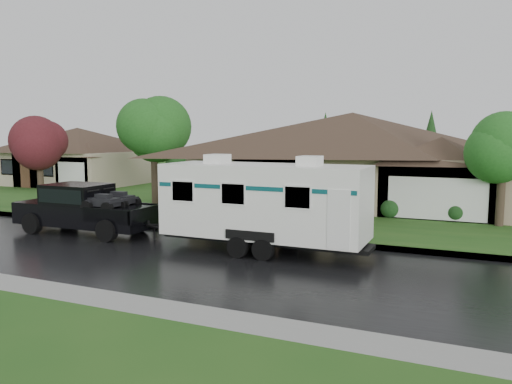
{
  "coord_description": "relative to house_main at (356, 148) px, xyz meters",
  "views": [
    {
      "loc": [
        9.04,
        -16.93,
        4.45
      ],
      "look_at": [
        0.73,
        2.0,
        2.03
      ],
      "focal_mm": 35.0,
      "sensor_mm": 36.0,
      "label": 1
    }
  ],
  "objects": [
    {
      "name": "ground",
      "position": [
        -2.29,
        -13.84,
        -3.59
      ],
      "size": [
        140.0,
        140.0,
        0.0
      ],
      "primitive_type": "plane",
      "color": "#23541A",
      "rests_on": "ground"
    },
    {
      "name": "road",
      "position": [
        -2.29,
        -15.84,
        -3.59
      ],
      "size": [
        140.0,
        8.0,
        0.01
      ],
      "primitive_type": "cube",
      "color": "black",
      "rests_on": "ground"
    },
    {
      "name": "curb",
      "position": [
        -2.29,
        -11.59,
        -3.52
      ],
      "size": [
        140.0,
        0.5,
        0.15
      ],
      "primitive_type": "cube",
      "color": "gray",
      "rests_on": "ground"
    },
    {
      "name": "lawn",
      "position": [
        -2.29,
        1.16,
        -3.52
      ],
      "size": [
        140.0,
        26.0,
        0.15
      ],
      "primitive_type": "cube",
      "color": "#23541A",
      "rests_on": "ground"
    },
    {
      "name": "house_main",
      "position": [
        0.0,
        0.0,
        0.0
      ],
      "size": [
        19.44,
        10.8,
        6.9
      ],
      "color": "tan",
      "rests_on": "lawn"
    },
    {
      "name": "house_far",
      "position": [
        -24.07,
        2.02,
        -0.62
      ],
      "size": [
        10.8,
        8.64,
        5.8
      ],
      "color": "tan",
      "rests_on": "lawn"
    },
    {
      "name": "tree_left_green",
      "position": [
        -11.11,
        -5.46,
        1.12
      ],
      "size": [
        3.97,
        3.97,
        6.57
      ],
      "color": "#382B1E",
      "rests_on": "lawn"
    },
    {
      "name": "tree_red",
      "position": [
        -17.77,
        -8.05,
        0.25
      ],
      "size": [
        3.22,
        3.22,
        5.33
      ],
      "color": "#382B1E",
      "rests_on": "lawn"
    },
    {
      "name": "tree_right_green",
      "position": [
        7.94,
        -5.07,
        0.09
      ],
      "size": [
        3.08,
        3.08,
        5.09
      ],
      "color": "#382B1E",
      "rests_on": "lawn"
    },
    {
      "name": "shrub_row",
      "position": [
        -0.29,
        -4.54,
        -2.94
      ],
      "size": [
        13.6,
        1.0,
        1.0
      ],
      "color": "#143814",
      "rests_on": "lawn"
    },
    {
      "name": "pickup_truck",
      "position": [
        -9.25,
        -13.62,
        -2.41
      ],
      "size": [
        6.61,
        2.51,
        2.2
      ],
      "color": "black",
      "rests_on": "ground"
    },
    {
      "name": "travel_trailer",
      "position": [
        -0.43,
        -13.62,
        -1.65
      ],
      "size": [
        8.15,
        2.86,
        3.66
      ],
      "color": "white",
      "rests_on": "ground"
    }
  ]
}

